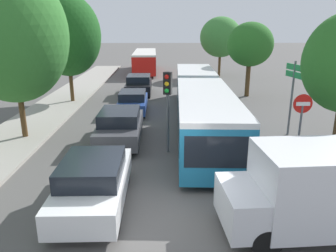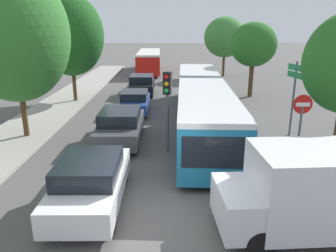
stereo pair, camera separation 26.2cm
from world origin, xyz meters
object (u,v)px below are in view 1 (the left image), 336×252
object	(u,v)px
queued_car_blue	(133,102)
white_van	(329,188)
tree_right_far	(221,37)
traffic_light	(168,94)
no_entry_sign	(301,120)
articulated_bus	(200,99)
city_bus_rear	(145,60)
direction_sign_post	(293,83)
queued_car_black	(139,85)
queued_car_white	(94,182)
tree_right_mid	(250,45)
tree_left_mid	(11,38)
queued_car_graphite	(120,126)
tree_left_far	(67,35)

from	to	relation	value
queued_car_blue	white_van	xyz separation A→B (m)	(5.98, -12.36, 0.55)
tree_right_far	white_van	bearing A→B (deg)	-94.06
traffic_light	no_entry_sign	distance (m)	5.15
articulated_bus	traffic_light	xyz separation A→B (m)	(-1.83, -4.16, 1.13)
city_bus_rear	direction_sign_post	distance (m)	24.73
queued_car_black	tree_right_far	size ratio (longest dim) A/B	0.73
traffic_light	queued_car_black	bearing A→B (deg)	-154.04
queued_car_white	tree_right_mid	distance (m)	18.26
city_bus_rear	traffic_light	world-z (taller)	traffic_light
articulated_bus	queued_car_black	size ratio (longest dim) A/B	3.62
queued_car_black	tree_left_mid	xyz separation A→B (m)	(-4.76, -10.44, 3.85)
articulated_bus	queued_car_graphite	size ratio (longest dim) A/B	3.64
white_van	direction_sign_post	bearing A→B (deg)	-107.86
queued_car_black	no_entry_sign	distance (m)	15.52
direction_sign_post	queued_car_graphite	bearing A→B (deg)	-3.43
city_bus_rear	queued_car_white	distance (m)	29.87
white_van	tree_right_far	xyz separation A→B (m)	(1.98, 27.84, 2.81)
queued_car_black	white_van	size ratio (longest dim) A/B	0.87
city_bus_rear	no_entry_sign	xyz separation A→B (m)	(6.98, -27.22, 0.51)
articulated_bus	tree_right_mid	size ratio (longest dim) A/B	2.94
traffic_light	tree_left_mid	world-z (taller)	tree_left_mid
city_bus_rear	queued_car_black	world-z (taller)	city_bus_rear
no_entry_sign	direction_sign_post	bearing A→B (deg)	163.47
queued_car_graphite	no_entry_sign	xyz separation A→B (m)	(6.99, -2.96, 1.10)
articulated_bus	traffic_light	bearing A→B (deg)	-21.28
no_entry_sign	tree_right_mid	xyz separation A→B (m)	(1.44, 13.20, 1.97)
queued_car_blue	no_entry_sign	xyz separation A→B (m)	(6.86, -8.31, 1.18)
articulated_bus	white_van	size ratio (longest dim) A/B	3.15
queued_car_black	no_entry_sign	bearing A→B (deg)	-154.14
queued_car_blue	tree_right_far	bearing A→B (deg)	-27.60
white_van	traffic_light	xyz separation A→B (m)	(-3.96, 5.69, 1.26)
queued_car_black	tree_right_mid	distance (m)	8.86
queued_car_black	direction_sign_post	bearing A→B (deg)	-141.68
queued_car_blue	queued_car_black	distance (m)	5.58
queued_car_white	queued_car_blue	size ratio (longest dim) A/B	1.10
queued_car_blue	direction_sign_post	bearing A→B (deg)	-119.23
queued_car_blue	tree_left_mid	bearing A→B (deg)	135.28
tree_right_far	no_entry_sign	bearing A→B (deg)	-92.63
white_van	tree_right_far	bearing A→B (deg)	-97.52
no_entry_sign	queued_car_black	bearing A→B (deg)	-153.74
queued_car_blue	tree_left_mid	xyz separation A→B (m)	(-4.75, -4.87, 3.94)
direction_sign_post	tree_left_far	world-z (taller)	tree_left_far
queued_car_white	white_van	world-z (taller)	white_van
direction_sign_post	tree_left_far	distance (m)	14.60
traffic_light	tree_left_mid	xyz separation A→B (m)	(-6.77, 1.80, 2.13)
queued_car_graphite	queued_car_black	xyz separation A→B (m)	(0.14, 10.93, 0.01)
queued_car_black	queued_car_graphite	bearing A→B (deg)	178.88
city_bus_rear	tree_left_far	size ratio (longest dim) A/B	1.53
tree_left_mid	traffic_light	bearing A→B (deg)	-14.92
queued_car_blue	white_van	distance (m)	13.74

